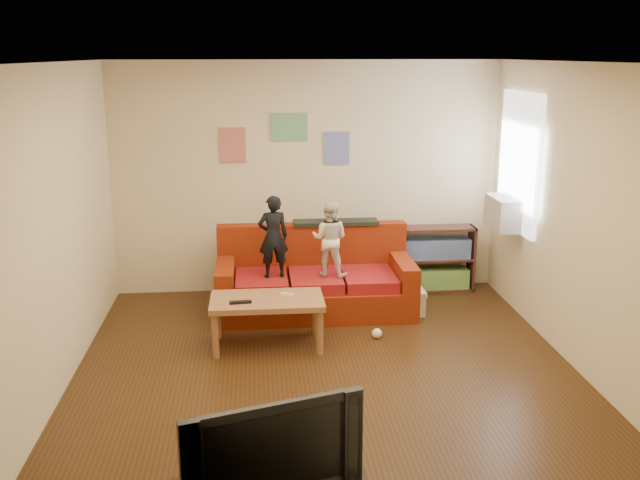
{
  "coord_description": "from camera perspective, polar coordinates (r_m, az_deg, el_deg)",
  "views": [
    {
      "loc": [
        -0.6,
        -5.71,
        2.77
      ],
      "look_at": [
        0.0,
        0.8,
        1.05
      ],
      "focal_mm": 40.0,
      "sensor_mm": 36.0,
      "label": 1
    }
  ],
  "objects": [
    {
      "name": "sofa",
      "position": [
        7.89,
        -0.44,
        -3.4
      ],
      "size": [
        2.14,
        0.98,
        0.94
      ],
      "color": "maroon",
      "rests_on": "ground"
    },
    {
      "name": "ac_unit",
      "position": [
        8.02,
        14.54,
        2.1
      ],
      "size": [
        0.28,
        0.55,
        0.35
      ],
      "primitive_type": "cube",
      "color": "#B7B2A3",
      "rests_on": "window"
    },
    {
      "name": "window",
      "position": [
        7.97,
        15.62,
        6.04
      ],
      "size": [
        0.04,
        1.08,
        1.48
      ],
      "primitive_type": "cube",
      "color": "white",
      "rests_on": "room_shell"
    },
    {
      "name": "bookshelf",
      "position": [
        8.63,
        9.0,
        -1.75
      ],
      "size": [
        0.97,
        0.29,
        0.78
      ],
      "color": "#4B2722",
      "rests_on": "ground"
    },
    {
      "name": "child_b",
      "position": [
        7.58,
        0.78,
        0.1
      ],
      "size": [
        0.48,
        0.42,
        0.81
      ],
      "primitive_type": "imported",
      "rotation": [
        0.0,
        0.0,
        2.79
      ],
      "color": "white",
      "rests_on": "sofa"
    },
    {
      "name": "artwork_right",
      "position": [
        8.32,
        1.34,
        7.35
      ],
      "size": [
        0.3,
        0.01,
        0.38
      ],
      "primitive_type": "cube",
      "color": "#727FCC",
      "rests_on": "room_shell"
    },
    {
      "name": "artwork_center",
      "position": [
        8.25,
        -2.49,
        9.02
      ],
      "size": [
        0.42,
        0.01,
        0.32
      ],
      "primitive_type": "cube",
      "color": "#72B27F",
      "rests_on": "room_shell"
    },
    {
      "name": "artwork_left",
      "position": [
        8.27,
        -7.02,
        7.54
      ],
      "size": [
        0.3,
        0.01,
        0.4
      ],
      "primitive_type": "cube",
      "color": "#D87266",
      "rests_on": "room_shell"
    },
    {
      "name": "child_a",
      "position": [
        7.53,
        -3.76,
        0.27
      ],
      "size": [
        0.35,
        0.26,
        0.89
      ],
      "primitive_type": "imported",
      "rotation": [
        0.0,
        0.0,
        3.29
      ],
      "color": "black",
      "rests_on": "sofa"
    },
    {
      "name": "television",
      "position": [
        4.03,
        -4.13,
        -16.01
      ],
      "size": [
        1.01,
        0.43,
        0.58
      ],
      "primitive_type": "imported",
      "rotation": [
        0.0,
        0.0,
        0.3
      ],
      "color": "black",
      "rests_on": "tv_stand"
    },
    {
      "name": "file_box",
      "position": [
        7.87,
        6.92,
        -4.92
      ],
      "size": [
        0.39,
        0.3,
        0.27
      ],
      "color": "white",
      "rests_on": "ground"
    },
    {
      "name": "game_controller",
      "position": [
        6.93,
        -2.63,
        -4.39
      ],
      "size": [
        0.13,
        0.08,
        0.03
      ],
      "primitive_type": "cube",
      "rotation": [
        0.0,
        0.0,
        -0.39
      ],
      "color": "white",
      "rests_on": "coffee_table"
    },
    {
      "name": "tissue",
      "position": [
        7.22,
        4.57,
        -7.46
      ],
      "size": [
        0.11,
        0.11,
        0.1
      ],
      "primitive_type": "sphere",
      "rotation": [
        0.0,
        0.0,
        0.06
      ],
      "color": "white",
      "rests_on": "ground"
    },
    {
      "name": "room_shell",
      "position": [
        5.92,
        0.71,
        0.84
      ],
      "size": [
        4.52,
        5.02,
        2.72
      ],
      "color": "#402610",
      "rests_on": "ground"
    },
    {
      "name": "remote",
      "position": [
        6.76,
        -6.38,
        -4.97
      ],
      "size": [
        0.21,
        0.07,
        0.02
      ],
      "primitive_type": "cube",
      "rotation": [
        0.0,
        0.0,
        0.11
      ],
      "color": "black",
      "rests_on": "coffee_table"
    },
    {
      "name": "coffee_table",
      "position": [
        6.9,
        -4.26,
        -5.22
      ],
      "size": [
        1.09,
        0.6,
        0.49
      ],
      "color": "#A66C42",
      "rests_on": "ground"
    }
  ]
}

